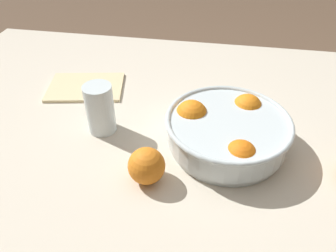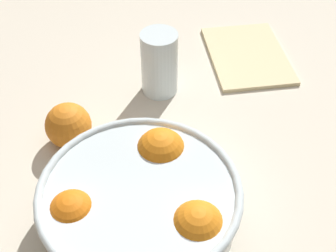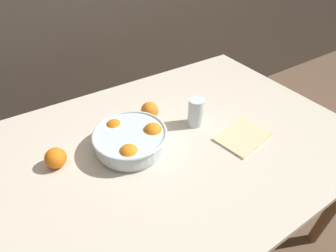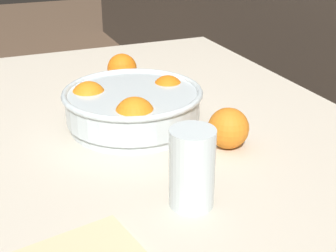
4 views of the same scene
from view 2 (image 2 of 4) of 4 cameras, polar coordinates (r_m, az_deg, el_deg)
name	(u,v)px [view 2 (image 2 of 4)]	position (r m, az deg, el deg)	size (l,w,h in m)	color
dining_table	(176,178)	(0.82, 1.01, -6.34)	(1.49, 1.02, 0.74)	beige
fruit_bowl	(142,202)	(0.66, -3.24, -9.28)	(0.28, 0.28, 0.10)	silver
juice_glass	(159,67)	(0.86, -1.05, 7.26)	(0.07, 0.07, 0.12)	#F4A314
orange_loose_near_bowl	(68,125)	(0.78, -12.04, 0.07)	(0.08, 0.08, 0.08)	orange
napkin	(247,55)	(0.98, 9.64, 8.50)	(0.21, 0.15, 0.01)	beige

